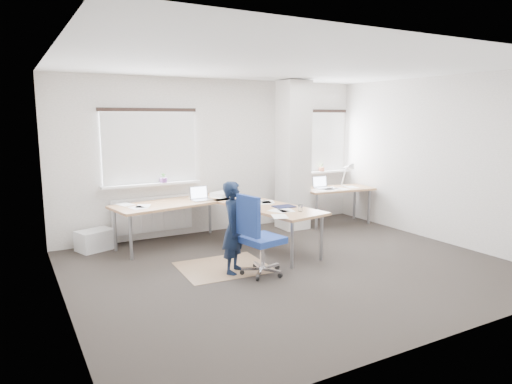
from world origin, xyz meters
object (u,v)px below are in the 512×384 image
task_chair (260,253)px  desk_main (222,206)px  desk_side (337,190)px  person (234,227)px

task_chair → desk_main: bearing=73.9°
desk_side → person: bearing=-145.8°
desk_side → person: size_ratio=1.16×
desk_main → desk_side: 2.72m
desk_main → task_chair: task_chair is taller
desk_main → person: bearing=-117.3°
desk_main → task_chair: 1.54m
desk_main → person: 1.26m
desk_side → person: person is taller
task_chair → person: person is taller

